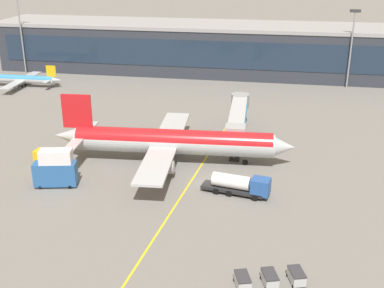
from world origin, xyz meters
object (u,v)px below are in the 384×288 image
Objects in this scene: fuel_tanker at (240,185)px; catering_lift at (56,169)px; baggage_cart_2 at (297,276)px; main_airliner at (172,141)px; commuter_jet_far at (19,79)px; baggage_cart_0 at (243,281)px; baggage_cart_1 at (270,278)px; lavatory_truck at (51,157)px.

catering_lift is at bearing -175.58° from fuel_tanker.
baggage_cart_2 is (8.43, -20.62, -0.96)m from fuel_tanker.
fuel_tanker is at bearing -38.84° from main_airliner.
commuter_jet_far is (-74.88, 74.63, 1.35)m from baggage_cart_2.
baggage_cart_2 is (6.08, 1.99, 0.00)m from baggage_cart_0.
baggage_cart_1 and baggage_cart_2 have the same top height.
fuel_tanker is at bearing -9.44° from lavatory_truck.
fuel_tanker is 85.63m from commuter_jet_far.
baggage_cart_1 is (5.39, -21.61, -0.96)m from fuel_tanker.
fuel_tanker is 22.75m from baggage_cart_0.
main_airliner is 14.56× the size of baggage_cart_2.
fuel_tanker is 1.85× the size of lavatory_truck.
commuter_jet_far reaches higher than baggage_cart_1.
main_airliner is 20.87m from catering_lift.
main_airliner is at bearing 120.00° from baggage_cart_1.
baggage_cart_0 is 102.99m from commuter_jet_far.
baggage_cart_0 is at bearing -64.88° from main_airliner.
fuel_tanker is 22.30m from baggage_cart_1.
fuel_tanker is 1.54× the size of catering_lift.
commuter_jet_far is (-66.45, 54.01, 0.39)m from fuel_tanker.
lavatory_truck reaches higher than baggage_cart_0.
baggage_cart_0 is 3.20m from baggage_cart_1.
lavatory_truck reaches higher than baggage_cart_2.
baggage_cart_0 is (2.35, -22.61, -0.96)m from fuel_tanker.
fuel_tanker is at bearing 4.42° from catering_lift.
baggage_cart_2 is at bearing 18.14° from baggage_cart_0.
main_airliner reaches higher than baggage_cart_2.
baggage_cart_2 is (3.04, 1.00, 0.00)m from baggage_cart_1.
baggage_cart_2 is (21.68, -31.29, -3.15)m from main_airliner.
baggage_cart_1 is at bearing -60.00° from main_airliner.
main_airliner is 14.56× the size of baggage_cart_1.
baggage_cart_0 is 0.12× the size of commuter_jet_far.
commuter_jet_far is (-68.80, 76.62, 1.35)m from baggage_cart_0.
baggage_cart_1 is at bearing -76.00° from fuel_tanker.
baggage_cart_2 is 105.73m from commuter_jet_far.
baggage_cart_2 is at bearing -55.28° from main_airliner.
main_airliner is at bearing 124.72° from baggage_cart_2.
main_airliner is 14.56× the size of baggage_cart_0.
main_airliner reaches higher than baggage_cart_0.
lavatory_truck is 2.00× the size of baggage_cart_1.
baggage_cart_1 is (3.04, 1.00, 0.00)m from baggage_cart_0.
catering_lift is 1.20× the size of lavatory_truck.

